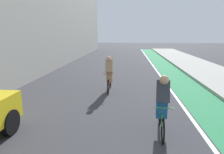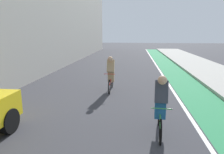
# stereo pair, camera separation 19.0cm
# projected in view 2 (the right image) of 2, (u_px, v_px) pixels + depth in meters

# --- Properties ---
(ground_plane) EXTENTS (93.71, 93.71, 0.00)m
(ground_plane) POSITION_uv_depth(u_px,v_px,m) (119.00, 82.00, 10.83)
(ground_plane) COLOR #38383D
(bike_lane_paint) EXTENTS (1.60, 42.59, 0.00)m
(bike_lane_paint) POSITION_uv_depth(u_px,v_px,m) (178.00, 76.00, 12.38)
(bike_lane_paint) COLOR #2D8451
(bike_lane_paint) RESTS_ON ground
(lane_divider_stripe) EXTENTS (0.12, 42.59, 0.00)m
(lane_divider_stripe) POSITION_uv_depth(u_px,v_px,m) (163.00, 76.00, 12.48)
(lane_divider_stripe) COLOR white
(lane_divider_stripe) RESTS_ON ground
(sidewalk_right) EXTENTS (3.39, 42.59, 0.14)m
(sidewalk_right) POSITION_uv_depth(u_px,v_px,m) (221.00, 76.00, 12.09)
(sidewalk_right) COLOR #A8A59E
(sidewalk_right) RESTS_ON ground
(cyclist_trailing) EXTENTS (0.48, 1.66, 1.59)m
(cyclist_trailing) POSITION_uv_depth(u_px,v_px,m) (161.00, 104.00, 5.15)
(cyclist_trailing) COLOR black
(cyclist_trailing) RESTS_ON ground
(cyclist_far) EXTENTS (0.48, 1.68, 1.59)m
(cyclist_far) POSITION_uv_depth(u_px,v_px,m) (111.00, 73.00, 9.11)
(cyclist_far) COLOR black
(cyclist_far) RESTS_ON ground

